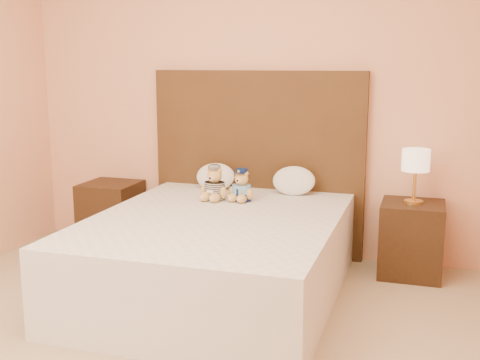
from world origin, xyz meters
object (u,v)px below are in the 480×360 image
(nightstand_left, at_px, (111,214))
(teddy_prisoner, at_px, (215,183))
(lamp, at_px, (416,163))
(teddy_police, at_px, (241,185))
(pillow_left, at_px, (215,175))
(nightstand_right, at_px, (411,239))
(bed, at_px, (216,256))
(pillow_right, at_px, (294,179))

(nightstand_left, bearing_deg, teddy_prisoner, -17.64)
(lamp, xyz_separation_m, teddy_prisoner, (-1.43, -0.34, -0.17))
(teddy_police, distance_m, pillow_left, 0.47)
(nightstand_left, height_order, pillow_left, pillow_left)
(nightstand_right, distance_m, teddy_police, 1.32)
(nightstand_left, bearing_deg, bed, -32.62)
(teddy_police, bearing_deg, lamp, 25.83)
(nightstand_left, height_order, teddy_prisoner, teddy_prisoner)
(teddy_prisoner, bearing_deg, bed, -59.70)
(nightstand_right, bearing_deg, lamp, 180.00)
(lamp, height_order, teddy_prisoner, lamp)
(bed, xyz_separation_m, nightstand_right, (1.25, 0.80, -0.00))
(pillow_left, distance_m, pillow_right, 0.65)
(teddy_prisoner, bearing_deg, nightstand_right, 22.85)
(teddy_prisoner, xyz_separation_m, pillow_right, (0.52, 0.37, -0.01))
(teddy_prisoner, height_order, pillow_left, teddy_prisoner)
(teddy_police, height_order, pillow_left, teddy_police)
(teddy_prisoner, distance_m, pillow_left, 0.39)
(bed, bearing_deg, teddy_prisoner, 110.94)
(nightstand_left, distance_m, lamp, 2.56)
(nightstand_left, xyz_separation_m, nightstand_right, (2.50, 0.00, 0.00))
(lamp, distance_m, pillow_left, 1.56)
(bed, distance_m, lamp, 1.59)
(nightstand_right, xyz_separation_m, teddy_police, (-1.23, -0.31, 0.40))
(pillow_right, bearing_deg, pillow_left, 180.00)
(lamp, xyz_separation_m, teddy_police, (-1.23, -0.31, -0.18))
(nightstand_right, relative_size, teddy_police, 2.29)
(bed, relative_size, lamp, 5.00)
(nightstand_right, height_order, lamp, lamp)
(pillow_left, xyz_separation_m, pillow_right, (0.65, 0.00, 0.00))
(pillow_left, bearing_deg, bed, -70.02)
(lamp, bearing_deg, nightstand_right, 0.00)
(nightstand_left, xyz_separation_m, teddy_prisoner, (1.07, -0.34, 0.40))
(pillow_left, bearing_deg, nightstand_left, -178.19)
(pillow_right, bearing_deg, teddy_police, -133.61)
(teddy_prisoner, xyz_separation_m, pillow_left, (-0.13, 0.37, -0.01))
(lamp, height_order, teddy_police, lamp)
(pillow_left, bearing_deg, lamp, -1.11)
(bed, height_order, pillow_left, pillow_left)
(teddy_police, distance_m, pillow_right, 0.47)
(bed, xyz_separation_m, lamp, (1.25, 0.80, 0.57))
(nightstand_right, distance_m, teddy_prisoner, 1.52)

